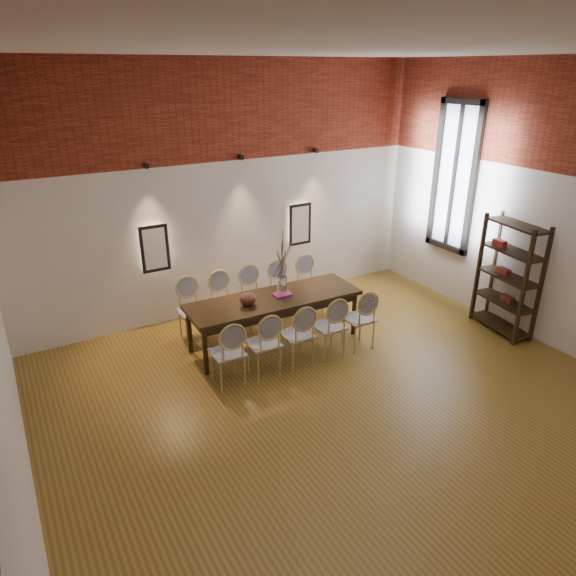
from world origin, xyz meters
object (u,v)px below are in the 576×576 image
chair_far_a (193,311)px  book (282,295)px  bowl (248,299)px  shelving_rack (508,277)px  chair_near_c (297,334)px  dining_table (274,320)px  chair_far_b (225,304)px  chair_near_e (359,318)px  chair_far_c (255,298)px  chair_far_d (283,292)px  vase (282,286)px  chair_near_a (228,353)px  chair_far_e (310,286)px  chair_near_b (264,343)px  chair_near_d (329,326)px

chair_far_a → book: size_ratio=3.62×
bowl → shelving_rack: size_ratio=0.13×
chair_near_c → dining_table: bearing=90.0°
chair_far_b → book: chair_far_b is taller
chair_far_b → book: 0.99m
chair_near_e → chair_far_c: 1.73m
chair_near_c → chair_far_d: size_ratio=1.00×
chair_far_a → vase: size_ratio=3.13×
chair_near_a → bowl: 0.95m
chair_far_c → chair_far_e: size_ratio=1.00×
chair_far_d → book: 0.84m
vase → bowl: size_ratio=1.25×
chair_near_c → book: size_ratio=3.62×
chair_near_b → chair_near_e: size_ratio=1.00×
chair_far_d → shelving_rack: 3.50m
chair_near_d → book: size_ratio=3.62×
chair_far_d → vase: size_ratio=3.13×
chair_near_d → chair_far_c: same height
chair_near_a → vase: size_ratio=3.13×
bowl → shelving_rack: 3.99m
chair_near_c → chair_near_d: 0.51m
chair_near_b → chair_far_e: same height
shelving_rack → chair_far_b: bearing=159.0°
chair_near_e → chair_far_b: (-1.50, 1.44, 0.00)m
dining_table → chair_near_b: chair_near_b is taller
dining_table → chair_near_a: size_ratio=2.74×
chair_far_b → chair_far_e: (1.54, -0.05, 0.00)m
chair_near_b → bowl: size_ratio=3.92×
chair_near_c → bowl: chair_near_c is taller
chair_far_c → book: 0.76m
vase → chair_far_b: bearing=130.9°
dining_table → vase: 0.54m
chair_near_a → chair_far_b: bearing=69.6°
bowl → chair_near_b: bearing=-98.6°
chair_near_e → shelving_rack: (2.29, -0.70, 0.43)m
chair_near_e → vase: (-0.87, 0.72, 0.43)m
chair_far_e → book: (-0.91, -0.66, 0.30)m
chair_far_b → chair_far_e: 1.54m
chair_far_b → chair_far_d: 1.03m
chair_near_a → chair_far_d: size_ratio=1.00×
dining_table → chair_near_a: (-1.05, -0.66, 0.09)m
chair_far_b → chair_near_b: bearing=90.0°
chair_near_e → chair_far_d: (-0.47, 1.40, 0.00)m
chair_near_d → chair_far_e: (0.56, 1.37, 0.00)m
chair_far_d → bowl: bearing=37.9°
vase → shelving_rack: 3.47m
dining_table → shelving_rack: 3.63m
chair_near_b → chair_far_d: size_ratio=1.00×
chair_near_a → bowl: size_ratio=3.92×
chair_near_c → chair_near_e: same height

